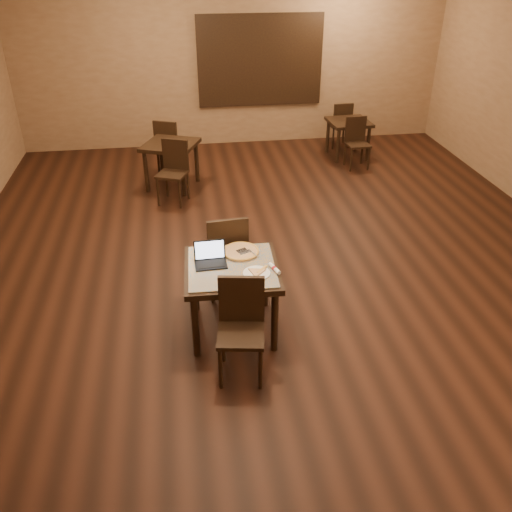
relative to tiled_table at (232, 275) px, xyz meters
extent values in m
plane|color=black|center=(0.70, 0.91, -0.66)|extent=(10.00, 10.00, 0.00)
cube|color=#8C6747|center=(0.70, 5.91, 0.84)|extent=(8.00, 0.02, 3.00)
cube|color=silver|center=(0.70, 0.91, 2.34)|extent=(8.00, 10.00, 0.02)
cube|color=#264F8C|center=(1.20, 5.88, 0.89)|extent=(2.20, 0.04, 1.50)
cube|color=black|center=(1.20, 5.86, 0.89)|extent=(2.34, 0.02, 1.64)
cylinder|color=black|center=(-0.40, -0.36, -0.31)|extent=(0.07, 0.07, 0.71)
cylinder|color=black|center=(-0.36, 0.40, -0.31)|extent=(0.07, 0.07, 0.71)
cylinder|color=black|center=(0.36, -0.40, -0.31)|extent=(0.07, 0.07, 0.71)
cylinder|color=black|center=(0.40, 0.36, -0.31)|extent=(0.07, 0.07, 0.71)
cube|color=black|center=(0.00, 0.00, 0.06)|extent=(0.96, 0.96, 0.06)
cube|color=#185F9F|center=(0.00, 0.00, 0.09)|extent=(0.88, 0.88, 0.02)
cylinder|color=black|center=(-0.21, -0.85, -0.44)|extent=(0.04, 0.04, 0.45)
cylinder|color=black|center=(-0.15, -0.49, -0.44)|extent=(0.04, 0.04, 0.45)
cylinder|color=black|center=(0.15, -0.91, -0.44)|extent=(0.04, 0.04, 0.45)
cylinder|color=black|center=(0.21, -0.55, -0.44)|extent=(0.04, 0.04, 0.45)
cube|color=black|center=(0.00, -0.70, -0.19)|extent=(0.48, 0.48, 0.04)
cube|color=black|center=(0.03, -0.51, 0.06)|extent=(0.42, 0.11, 0.48)
cylinder|color=black|center=(0.17, 0.90, -0.42)|extent=(0.04, 0.04, 0.47)
cylinder|color=black|center=(0.20, 0.53, -0.42)|extent=(0.04, 0.04, 0.47)
cylinder|color=black|center=(-0.20, 0.87, -0.42)|extent=(0.04, 0.04, 0.47)
cylinder|color=black|center=(-0.17, 0.50, -0.42)|extent=(0.04, 0.04, 0.47)
cube|color=black|center=(0.00, 0.70, -0.17)|extent=(0.48, 0.48, 0.04)
cube|color=black|center=(0.02, 0.50, 0.10)|extent=(0.44, 0.08, 0.50)
cube|color=black|center=(-0.20, 0.05, 0.11)|extent=(0.32, 0.23, 0.02)
cube|color=black|center=(-0.20, 0.16, 0.21)|extent=(0.31, 0.06, 0.21)
cube|color=silver|center=(-0.20, 0.15, 0.22)|extent=(0.28, 0.04, 0.18)
cylinder|color=white|center=(0.22, -0.18, 0.11)|extent=(0.26, 0.26, 0.01)
cylinder|color=silver|center=(0.12, 0.24, 0.11)|extent=(0.40, 0.40, 0.01)
cylinder|color=beige|center=(0.12, 0.24, 0.12)|extent=(0.36, 0.36, 0.02)
torus|color=gold|center=(0.12, 0.24, 0.12)|extent=(0.37, 0.37, 0.02)
cube|color=silver|center=(0.14, 0.22, 0.13)|extent=(0.21, 0.29, 0.01)
cylinder|color=white|center=(0.40, -0.14, 0.12)|extent=(0.10, 0.19, 0.04)
cylinder|color=maroon|center=(0.40, -0.14, 0.12)|extent=(0.05, 0.05, 0.04)
cylinder|color=black|center=(2.40, 4.52, -0.34)|extent=(0.06, 0.06, 0.63)
cylinder|color=black|center=(2.36, 5.09, -0.34)|extent=(0.06, 0.06, 0.63)
cylinder|color=black|center=(2.97, 4.55, -0.34)|extent=(0.06, 0.06, 0.63)
cylinder|color=black|center=(2.93, 5.12, -0.34)|extent=(0.06, 0.06, 0.63)
cube|color=black|center=(2.67, 4.82, -0.02)|extent=(0.75, 0.75, 0.05)
cylinder|color=black|center=(2.51, 4.07, -0.46)|extent=(0.04, 0.04, 0.40)
cylinder|color=black|center=(2.50, 4.39, -0.46)|extent=(0.04, 0.04, 0.40)
cylinder|color=black|center=(2.84, 4.09, -0.46)|extent=(0.04, 0.04, 0.40)
cylinder|color=black|center=(2.82, 4.41, -0.46)|extent=(0.04, 0.04, 0.40)
cube|color=black|center=(2.67, 4.24, -0.24)|extent=(0.40, 0.40, 0.04)
cube|color=black|center=(2.66, 4.41, -0.01)|extent=(0.38, 0.06, 0.43)
cylinder|color=black|center=(2.82, 5.57, -0.46)|extent=(0.04, 0.04, 0.40)
cylinder|color=black|center=(2.84, 5.25, -0.46)|extent=(0.04, 0.04, 0.40)
cylinder|color=black|center=(2.50, 5.55, -0.46)|extent=(0.04, 0.04, 0.40)
cylinder|color=black|center=(2.51, 5.23, -0.46)|extent=(0.04, 0.04, 0.40)
cube|color=black|center=(2.67, 5.40, -0.24)|extent=(0.40, 0.40, 0.04)
cube|color=black|center=(2.68, 5.23, -0.01)|extent=(0.38, 0.06, 0.43)
cylinder|color=black|center=(-0.96, 3.71, -0.31)|extent=(0.07, 0.07, 0.69)
cylinder|color=black|center=(-0.72, 4.28, -0.31)|extent=(0.07, 0.07, 0.69)
cylinder|color=black|center=(-0.39, 3.47, -0.31)|extent=(0.07, 0.07, 0.69)
cylinder|color=black|center=(-0.14, 4.04, -0.31)|extent=(0.07, 0.07, 0.69)
cube|color=black|center=(-0.55, 3.87, 0.04)|extent=(1.02, 1.02, 0.06)
cylinder|color=black|center=(-0.78, 3.15, -0.44)|extent=(0.04, 0.04, 0.44)
cylinder|color=black|center=(-0.65, 3.47, -0.44)|extent=(0.04, 0.04, 0.44)
cylinder|color=black|center=(-0.46, 3.01, -0.44)|extent=(0.04, 0.04, 0.44)
cylinder|color=black|center=(-0.32, 3.34, -0.44)|extent=(0.04, 0.04, 0.44)
cube|color=black|center=(-0.55, 3.24, -0.20)|extent=(0.53, 0.53, 0.04)
cube|color=black|center=(-0.48, 3.41, 0.05)|extent=(0.39, 0.19, 0.47)
cylinder|color=black|center=(-0.32, 4.60, -0.44)|extent=(0.04, 0.04, 0.44)
cylinder|color=black|center=(-0.46, 4.28, -0.44)|extent=(0.04, 0.04, 0.44)
cylinder|color=black|center=(-0.65, 4.74, -0.44)|extent=(0.04, 0.04, 0.44)
cylinder|color=black|center=(-0.78, 4.41, -0.44)|extent=(0.04, 0.04, 0.44)
cube|color=black|center=(-0.55, 4.51, -0.20)|extent=(0.53, 0.53, 0.04)
cube|color=black|center=(-0.62, 4.34, 0.05)|extent=(0.39, 0.19, 0.47)
camera|label=1|loc=(-0.43, -4.49, 2.88)|focal=38.00mm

